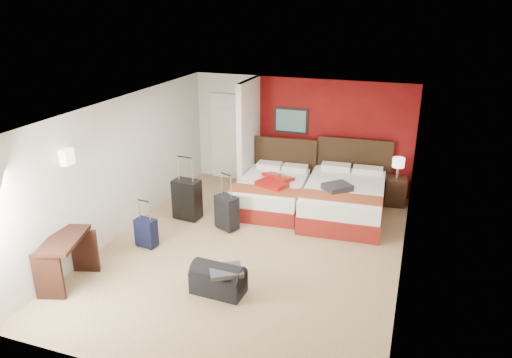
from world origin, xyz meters
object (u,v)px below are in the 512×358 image
at_px(suitcase_navy, 146,234).
at_px(duffel_bag, 218,281).
at_px(nightstand, 395,191).
at_px(bed_right, 344,201).
at_px(desk, 67,262).
at_px(suitcase_black, 187,200).
at_px(bed_left, 272,194).
at_px(table_lamp, 398,168).
at_px(suitcase_charcoal, 227,213).
at_px(red_suitcase_open, 275,181).

distance_m(suitcase_navy, duffel_bag, 1.96).
xyz_separation_m(nightstand, duffel_bag, (-2.24, -4.23, -0.10)).
xyz_separation_m(bed_right, desk, (-3.53, -3.86, 0.07)).
xyz_separation_m(bed_right, suitcase_navy, (-3.05, -2.43, -0.08)).
bearing_deg(suitcase_black, bed_left, 43.28).
height_order(suitcase_navy, desk, desk).
bearing_deg(nightstand, table_lamp, 0.00).
bearing_deg(desk, suitcase_charcoal, 42.09).
bearing_deg(suitcase_black, desk, -98.48).
bearing_deg(bed_right, duffel_bag, -114.57).
height_order(nightstand, duffel_bag, nightstand).
xyz_separation_m(red_suitcase_open, suitcase_navy, (-1.65, -2.30, -0.37)).
height_order(bed_left, suitcase_navy, bed_left).
distance_m(bed_right, nightstand, 1.32).
distance_m(suitcase_black, duffel_bag, 2.70).
distance_m(bed_left, suitcase_black, 1.79).
bearing_deg(suitcase_charcoal, desk, -95.64).
bearing_deg(desk, suitcase_black, 60.20).
height_order(red_suitcase_open, table_lamp, table_lamp).
xyz_separation_m(bed_left, suitcase_navy, (-1.55, -2.40, -0.04)).
bearing_deg(desk, duffel_bag, -2.71).
bearing_deg(suitcase_black, suitcase_charcoal, -5.69).
distance_m(table_lamp, suitcase_charcoal, 3.71).
bearing_deg(suitcase_charcoal, suitcase_black, -164.74).
height_order(bed_right, table_lamp, table_lamp).
bearing_deg(table_lamp, duffel_bag, -117.83).
relative_size(bed_left, bed_right, 0.87).
xyz_separation_m(suitcase_black, suitcase_charcoal, (0.91, -0.17, -0.07)).
bearing_deg(bed_left, table_lamp, 17.54).
bearing_deg(duffel_bag, suitcase_navy, 156.32).
bearing_deg(suitcase_charcoal, bed_right, 59.08).
height_order(table_lamp, suitcase_navy, table_lamp).
xyz_separation_m(bed_left, table_lamp, (2.44, 0.96, 0.53)).
bearing_deg(bed_left, suitcase_charcoal, -114.58).
distance_m(red_suitcase_open, suitcase_black, 1.82).
bearing_deg(suitcase_navy, table_lamp, 46.77).
xyz_separation_m(bed_left, suitcase_black, (-1.40, -1.11, 0.10)).
distance_m(red_suitcase_open, duffel_bag, 3.21).
xyz_separation_m(bed_right, suitcase_charcoal, (-1.98, -1.31, -0.01)).
bearing_deg(bed_left, desk, -121.86).
bearing_deg(suitcase_navy, bed_left, 63.85).
distance_m(bed_right, desk, 5.23).
xyz_separation_m(bed_right, suitcase_black, (-2.90, -1.14, 0.06)).
xyz_separation_m(red_suitcase_open, suitcase_charcoal, (-0.58, -1.18, -0.31)).
distance_m(duffel_bag, desk, 2.31).
bearing_deg(table_lamp, suitcase_black, -151.60).
xyz_separation_m(suitcase_charcoal, suitcase_navy, (-1.06, -1.12, -0.07)).
bearing_deg(desk, bed_right, 30.90).
bearing_deg(red_suitcase_open, duffel_bag, -67.29).
bearing_deg(suitcase_charcoal, duffel_bag, -45.41).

